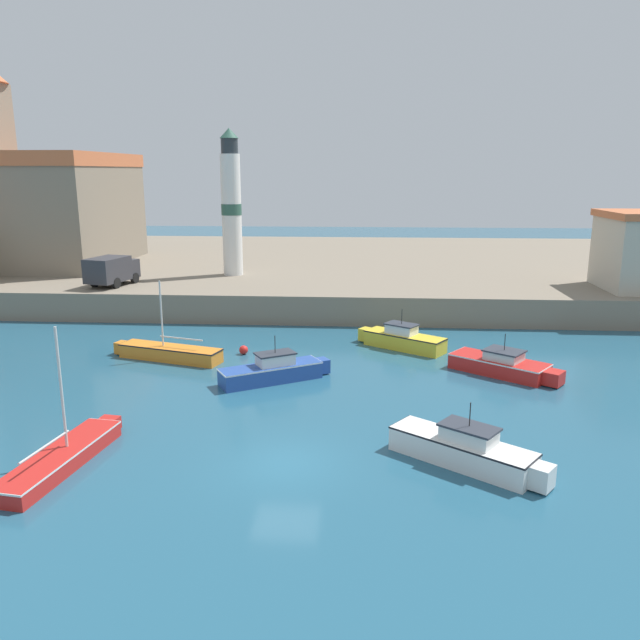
{
  "coord_description": "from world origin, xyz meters",
  "views": [
    {
      "loc": [
        2.67,
        -21.12,
        10.57
      ],
      "look_at": [
        0.32,
        14.5,
        2.0
      ],
      "focal_mm": 35.0,
      "sensor_mm": 36.0,
      "label": 1
    }
  ],
  "objects_px": {
    "mooring_buoy": "(244,350)",
    "church": "(61,203)",
    "motorboat_yellow_5": "(402,339)",
    "motorboat_white_1": "(465,449)",
    "lighthouse": "(231,206)",
    "sailboat_orange_4": "(168,352)",
    "motorboat_blue_2": "(274,370)",
    "motorboat_red_0": "(502,365)",
    "truck_on_quay": "(112,270)",
    "sailboat_red_3": "(63,457)"
  },
  "relations": [
    {
      "from": "sailboat_orange_4",
      "to": "mooring_buoy",
      "type": "bearing_deg",
      "value": 18.2
    },
    {
      "from": "church",
      "to": "truck_on_quay",
      "type": "bearing_deg",
      "value": -51.06
    },
    {
      "from": "motorboat_red_0",
      "to": "church",
      "type": "bearing_deg",
      "value": 145.56
    },
    {
      "from": "motorboat_white_1",
      "to": "sailboat_red_3",
      "type": "height_order",
      "value": "sailboat_red_3"
    },
    {
      "from": "motorboat_yellow_5",
      "to": "mooring_buoy",
      "type": "xyz_separation_m",
      "value": [
        -9.43,
        -1.87,
        -0.33
      ]
    },
    {
      "from": "truck_on_quay",
      "to": "motorboat_blue_2",
      "type": "bearing_deg",
      "value": -46.56
    },
    {
      "from": "lighthouse",
      "to": "sailboat_orange_4",
      "type": "bearing_deg",
      "value": -90.87
    },
    {
      "from": "sailboat_orange_4",
      "to": "truck_on_quay",
      "type": "relative_size",
      "value": 1.45
    },
    {
      "from": "church",
      "to": "motorboat_white_1",
      "type": "bearing_deg",
      "value": -47.96
    },
    {
      "from": "motorboat_white_1",
      "to": "motorboat_blue_2",
      "type": "bearing_deg",
      "value": 133.17
    },
    {
      "from": "motorboat_yellow_5",
      "to": "lighthouse",
      "type": "distance_m",
      "value": 20.82
    },
    {
      "from": "motorboat_white_1",
      "to": "sailboat_orange_4",
      "type": "xyz_separation_m",
      "value": [
        -14.88,
        12.21,
        -0.16
      ]
    },
    {
      "from": "sailboat_orange_4",
      "to": "truck_on_quay",
      "type": "bearing_deg",
      "value": 123.46
    },
    {
      "from": "mooring_buoy",
      "to": "church",
      "type": "bearing_deg",
      "value": 134.13
    },
    {
      "from": "truck_on_quay",
      "to": "lighthouse",
      "type": "bearing_deg",
      "value": 35.2
    },
    {
      "from": "motorboat_white_1",
      "to": "truck_on_quay",
      "type": "bearing_deg",
      "value": 133.34
    },
    {
      "from": "sailboat_orange_4",
      "to": "church",
      "type": "relative_size",
      "value": 0.38
    },
    {
      "from": "lighthouse",
      "to": "motorboat_red_0",
      "type": "bearing_deg",
      "value": -46.12
    },
    {
      "from": "mooring_buoy",
      "to": "church",
      "type": "relative_size",
      "value": 0.03
    },
    {
      "from": "sailboat_red_3",
      "to": "motorboat_blue_2",
      "type": "bearing_deg",
      "value": 57.07
    },
    {
      "from": "motorboat_white_1",
      "to": "mooring_buoy",
      "type": "xyz_separation_m",
      "value": [
        -10.78,
        13.56,
        -0.34
      ]
    },
    {
      "from": "motorboat_white_1",
      "to": "church",
      "type": "relative_size",
      "value": 0.31
    },
    {
      "from": "mooring_buoy",
      "to": "sailboat_orange_4",
      "type": "bearing_deg",
      "value": -161.8
    },
    {
      "from": "church",
      "to": "lighthouse",
      "type": "xyz_separation_m",
      "value": [
        16.79,
        -5.04,
        0.06
      ]
    },
    {
      "from": "motorboat_blue_2",
      "to": "motorboat_yellow_5",
      "type": "height_order",
      "value": "motorboat_yellow_5"
    },
    {
      "from": "lighthouse",
      "to": "sailboat_red_3",
      "type": "bearing_deg",
      "value": -90.28
    },
    {
      "from": "motorboat_blue_2",
      "to": "motorboat_yellow_5",
      "type": "relative_size",
      "value": 1.06
    },
    {
      "from": "sailboat_orange_4",
      "to": "motorboat_white_1",
      "type": "bearing_deg",
      "value": -39.38
    },
    {
      "from": "sailboat_red_3",
      "to": "motorboat_yellow_5",
      "type": "distance_m",
      "value": 21.25
    },
    {
      "from": "church",
      "to": "motorboat_blue_2",
      "type": "bearing_deg",
      "value": -48.35
    },
    {
      "from": "motorboat_yellow_5",
      "to": "mooring_buoy",
      "type": "bearing_deg",
      "value": -168.79
    },
    {
      "from": "lighthouse",
      "to": "mooring_buoy",
      "type": "bearing_deg",
      "value": -76.71
    },
    {
      "from": "motorboat_white_1",
      "to": "church",
      "type": "distance_m",
      "value": 47.42
    },
    {
      "from": "motorboat_white_1",
      "to": "mooring_buoy",
      "type": "bearing_deg",
      "value": 128.48
    },
    {
      "from": "motorboat_yellow_5",
      "to": "sailboat_orange_4",
      "type": "bearing_deg",
      "value": -166.63
    },
    {
      "from": "sailboat_orange_4",
      "to": "motorboat_red_0",
      "type": "bearing_deg",
      "value": -4.41
    },
    {
      "from": "sailboat_red_3",
      "to": "mooring_buoy",
      "type": "height_order",
      "value": "sailboat_red_3"
    },
    {
      "from": "motorboat_white_1",
      "to": "mooring_buoy",
      "type": "height_order",
      "value": "motorboat_white_1"
    },
    {
      "from": "church",
      "to": "sailboat_orange_4",
      "type": "bearing_deg",
      "value": -53.84
    },
    {
      "from": "truck_on_quay",
      "to": "motorboat_red_0",
      "type": "bearing_deg",
      "value": -26.74
    },
    {
      "from": "motorboat_blue_2",
      "to": "truck_on_quay",
      "type": "relative_size",
      "value": 1.21
    },
    {
      "from": "sailboat_orange_4",
      "to": "motorboat_yellow_5",
      "type": "relative_size",
      "value": 1.26
    },
    {
      "from": "mooring_buoy",
      "to": "motorboat_red_0",
      "type": "bearing_deg",
      "value": -10.89
    },
    {
      "from": "motorboat_red_0",
      "to": "sailboat_red_3",
      "type": "relative_size",
      "value": 0.82
    },
    {
      "from": "sailboat_orange_4",
      "to": "sailboat_red_3",
      "type": "bearing_deg",
      "value": -89.49
    },
    {
      "from": "motorboat_yellow_5",
      "to": "sailboat_red_3",
      "type": "bearing_deg",
      "value": -129.14
    },
    {
      "from": "sailboat_orange_4",
      "to": "motorboat_yellow_5",
      "type": "distance_m",
      "value": 13.91
    },
    {
      "from": "motorboat_yellow_5",
      "to": "church",
      "type": "relative_size",
      "value": 0.3
    },
    {
      "from": "mooring_buoy",
      "to": "lighthouse",
      "type": "relative_size",
      "value": 0.04
    },
    {
      "from": "motorboat_yellow_5",
      "to": "church",
      "type": "height_order",
      "value": "church"
    }
  ]
}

